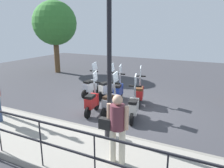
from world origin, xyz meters
The scene contains 13 objects.
ground_plane centered at (0.00, 0.00, 0.00)m, with size 28.00×28.00×0.00m, color #38383D.
promenade_walkway centered at (-3.15, 0.00, 0.07)m, with size 2.20×20.00×0.15m.
fence_railing centered at (-4.20, 0.00, 0.90)m, with size 0.04×16.03×1.07m.
lamp_post_near centered at (-2.40, -0.72, 2.23)m, with size 0.26×0.90×4.66m.
pedestrian_with_bag centered at (-3.38, -1.39, 1.08)m, with size 0.34×0.65×1.59m.
tree_large centered at (4.46, 6.86, 3.30)m, with size 2.90×2.90×4.77m.
scooter_near_0 centered at (-0.75, -0.79, 0.48)m, with size 1.22×0.50×1.54m.
scooter_near_1 centered at (-0.69, 0.11, 0.48)m, with size 1.23×0.44×1.54m.
scooter_near_2 centered at (-0.91, 0.75, 0.48)m, with size 1.23×0.45×1.54m.
scooter_far_0 centered at (0.80, -0.44, 0.48)m, with size 1.20×0.53×1.54m.
scooter_far_1 centered at (0.81, 0.50, 0.48)m, with size 1.23×0.47×1.54m.
scooter_far_2 centered at (0.90, 1.12, 0.48)m, with size 1.21×0.52×1.54m.
scooter_far_3 centered at (0.85, 1.91, 0.48)m, with size 1.23×0.44×1.54m.
Camera 1 is at (-7.25, -3.22, 3.09)m, focal length 35.00 mm.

